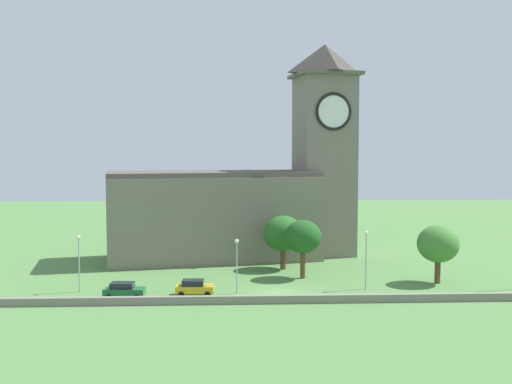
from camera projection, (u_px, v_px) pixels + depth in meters
name	position (u px, v px, depth m)	size (l,w,h in m)	color
ground_plane	(267.00, 266.00, 82.40)	(200.00, 200.00, 0.00)	#517F42
church	(248.00, 194.00, 88.20)	(37.13, 16.84, 30.99)	slate
quay_barrier	(279.00, 299.00, 62.58)	(56.95, 0.70, 0.84)	gray
car_green	(124.00, 290.00, 64.73)	(4.42, 2.25, 1.67)	#1E6B38
car_yellow	(194.00, 287.00, 65.92)	(4.18, 2.22, 1.70)	gold
streetlamp_west_end	(79.00, 254.00, 67.18)	(0.44, 0.44, 6.30)	#9EA0A5
streetlamp_west_mid	(237.00, 256.00, 66.42)	(0.44, 0.44, 6.02)	#9EA0A5
streetlamp_central	(366.00, 250.00, 68.48)	(0.44, 0.44, 6.63)	#9EA0A5
tree_by_tower	(303.00, 237.00, 74.26)	(4.50, 4.50, 7.14)	brown
tree_churchyard	(438.00, 244.00, 71.52)	(4.88, 4.88, 6.88)	brown
tree_riverside_east	(283.00, 234.00, 79.79)	(5.17, 5.17, 7.05)	brown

